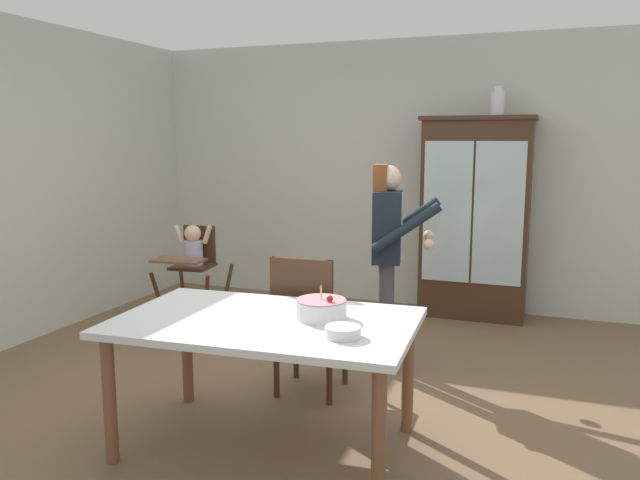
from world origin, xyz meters
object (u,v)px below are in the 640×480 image
ceramic_vase (498,103)px  adult_person (388,241)px  dining_chair_far_side (307,316)px  birthday_cake (321,309)px  dining_table (266,334)px  serving_bowl (343,332)px  high_chair_with_toddler (193,257)px  china_cabinet (475,218)px

ceramic_vase → adult_person: size_ratio=0.18×
dining_chair_far_side → birthday_cake: bearing=116.3°
ceramic_vase → birthday_cake: ceramic_vase is taller
dining_table → dining_chair_far_side: size_ratio=1.75×
serving_bowl → dining_chair_far_side: bearing=121.7°
dining_chair_far_side → adult_person: bearing=-119.2°
high_chair_with_toddler → serving_bowl: bearing=-49.2°
china_cabinet → dining_chair_far_side: size_ratio=2.00×
dining_table → adult_person: bearing=77.3°
ceramic_vase → china_cabinet: bearing=-178.7°
serving_bowl → china_cabinet: bearing=85.5°
adult_person → serving_bowl: bearing=175.3°
birthday_cake → ceramic_vase: bearing=78.0°
adult_person → birthday_cake: bearing=167.3°
ceramic_vase → serving_bowl: 3.51m
serving_bowl → dining_table: bearing=162.8°
adult_person → birthday_cake: (-0.04, -1.32, -0.17)m
high_chair_with_toddler → dining_chair_far_side: dining_chair_far_side is taller
ceramic_vase → serving_bowl: size_ratio=1.50×
ceramic_vase → adult_person: (-0.59, -1.65, -1.07)m
dining_table → dining_chair_far_side: (-0.04, 0.72, -0.10)m
adult_person → dining_table: (-0.32, -1.43, -0.31)m
dining_chair_far_side → china_cabinet: bearing=-110.6°
birthday_cake → dining_chair_far_side: bearing=118.2°
adult_person → dining_table: adult_person is taller
china_cabinet → birthday_cake: 3.01m
ceramic_vase → dining_table: size_ratio=0.16×
china_cabinet → serving_bowl: bearing=-94.5°
birthday_cake → china_cabinet: bearing=81.0°
ceramic_vase → dining_chair_far_side: ceramic_vase is taller
high_chair_with_toddler → dining_chair_far_side: 1.88m
ceramic_vase → dining_chair_far_side: bearing=-112.1°
serving_bowl → high_chair_with_toddler: bearing=136.7°
high_chair_with_toddler → dining_table: 2.39m
serving_bowl → birthday_cake: bearing=128.8°
dining_table → dining_chair_far_side: bearing=93.4°
ceramic_vase → dining_table: 3.50m
ceramic_vase → dining_chair_far_side: (-0.96, -2.37, -1.48)m
adult_person → dining_table: bearing=156.3°
ceramic_vase → dining_table: (-0.92, -3.09, -1.38)m
ceramic_vase → dining_table: bearing=-106.5°
ceramic_vase → birthday_cake: 3.29m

